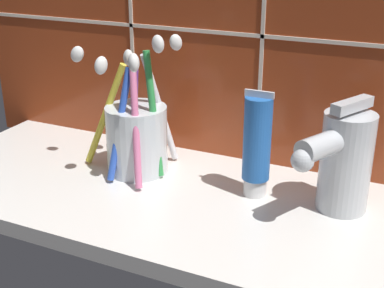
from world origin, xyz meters
TOP-DOWN VIEW (x-y plane):
  - sink_counter at (0.00, 0.00)cm, footprint 78.46×28.19cm
  - toothbrush_cup at (-11.74, 3.92)cm, footprint 14.27×13.57cm
  - toothpaste_tube at (4.93, 3.98)cm, footprint 3.52×3.36cm
  - sink_faucet at (14.95, 4.43)cm, footprint 7.62×11.21cm

SIDE VIEW (x-z plane):
  - sink_counter at x=0.00cm, z-range 0.00..2.00cm
  - toothbrush_cup at x=-11.74cm, z-range -2.14..16.86cm
  - sink_faucet at x=14.95cm, z-range 1.78..15.12cm
  - toothpaste_tube at x=4.93cm, z-range 1.92..15.29cm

